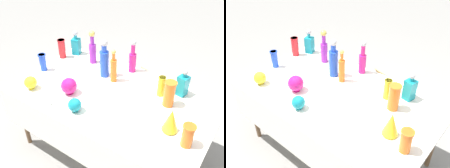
{
  "view_description": "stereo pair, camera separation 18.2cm",
  "coord_description": "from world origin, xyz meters",
  "views": [
    {
      "loc": [
        1.02,
        -1.49,
        2.12
      ],
      "look_at": [
        0.0,
        0.0,
        0.86
      ],
      "focal_mm": 40.0,
      "sensor_mm": 36.0,
      "label": 1
    },
    {
      "loc": [
        1.17,
        -1.38,
        2.12
      ],
      "look_at": [
        0.0,
        0.0,
        0.86
      ],
      "focal_mm": 40.0,
      "sensor_mm": 36.0,
      "label": 2
    }
  ],
  "objects": [
    {
      "name": "price_tag_center",
      "position": [
        0.13,
        -0.47,
        0.78
      ],
      "size": [
        0.06,
        0.03,
        0.04
      ],
      "primitive_type": "cube",
      "rotation": [
        -0.21,
        0.0,
        0.25
      ],
      "color": "white",
      "rests_on": "display_table"
    },
    {
      "name": "fluted_vase_0",
      "position": [
        0.62,
        -0.14,
        0.86
      ],
      "size": [
        0.12,
        0.12,
        0.2
      ],
      "color": "yellow",
      "rests_on": "display_table"
    },
    {
      "name": "slender_vase_4",
      "position": [
        0.77,
        -0.21,
        0.86
      ],
      "size": [
        0.09,
        0.09,
        0.18
      ],
      "color": "orange",
      "rests_on": "display_table"
    },
    {
      "name": "slender_vase_2",
      "position": [
        -0.84,
        0.24,
        0.87
      ],
      "size": [
        0.08,
        0.08,
        0.21
      ],
      "color": "red",
      "rests_on": "display_table"
    },
    {
      "name": "tall_bottle_2",
      "position": [
        -0.1,
        0.17,
        0.9
      ],
      "size": [
        0.06,
        0.06,
        0.33
      ],
      "color": "orange",
      "rests_on": "display_table"
    },
    {
      "name": "tall_bottle_3",
      "position": [
        -0.23,
        0.2,
        0.93
      ],
      "size": [
        0.09,
        0.09,
        0.39
      ],
      "color": "blue",
      "rests_on": "display_table"
    },
    {
      "name": "price_tag_right",
      "position": [
        0.21,
        -0.46,
        0.78
      ],
      "size": [
        0.05,
        0.02,
        0.04
      ],
      "primitive_type": "cube",
      "rotation": [
        -0.21,
        0.0,
        0.19
      ],
      "color": "white",
      "rests_on": "display_table"
    },
    {
      "name": "square_decanter_0",
      "position": [
        0.52,
        0.34,
        0.87
      ],
      "size": [
        0.1,
        0.1,
        0.26
      ],
      "color": "teal",
      "rests_on": "display_table"
    },
    {
      "name": "slender_vase_1",
      "position": [
        0.37,
        0.22,
        0.86
      ],
      "size": [
        0.07,
        0.07,
        0.19
      ],
      "color": "yellow",
      "rests_on": "display_table"
    },
    {
      "name": "square_decanter_1",
      "position": [
        -0.76,
        0.39,
        0.87
      ],
      "size": [
        0.11,
        0.11,
        0.28
      ],
      "color": "teal",
      "rests_on": "display_table"
    },
    {
      "name": "cardboard_box_behind_left",
      "position": [
        -0.07,
        0.91,
        0.19
      ],
      "size": [
        0.46,
        0.42,
        0.45
      ],
      "color": "tan",
      "rests_on": "ground"
    },
    {
      "name": "display_table",
      "position": [
        0.0,
        -0.04,
        0.7
      ],
      "size": [
        1.83,
        1.07,
        0.76
      ],
      "color": "white",
      "rests_on": "ground"
    },
    {
      "name": "round_bowl_1",
      "position": [
        -0.31,
        -0.22,
        0.84
      ],
      "size": [
        0.15,
        0.15,
        0.15
      ],
      "color": "#C61972",
      "rests_on": "display_table"
    },
    {
      "name": "round_bowl_0",
      "position": [
        -0.66,
        -0.36,
        0.83
      ],
      "size": [
        0.12,
        0.12,
        0.13
      ],
      "color": "yellow",
      "rests_on": "display_table"
    },
    {
      "name": "tall_bottle_1",
      "position": [
        -0.04,
        0.43,
        0.91
      ],
      "size": [
        0.07,
        0.07,
        0.35
      ],
      "color": "#C61972",
      "rests_on": "display_table"
    },
    {
      "name": "round_bowl_2",
      "position": [
        -0.11,
        -0.37,
        0.82
      ],
      "size": [
        0.11,
        0.11,
        0.12
      ],
      "color": "teal",
      "rests_on": "display_table"
    },
    {
      "name": "price_tag_left",
      "position": [
        -0.35,
        -0.43,
        0.78
      ],
      "size": [
        0.06,
        0.02,
        0.04
      ],
      "primitive_type": "cube",
      "rotation": [
        -0.21,
        0.0,
        -0.1
      ],
      "color": "white",
      "rests_on": "display_table"
    },
    {
      "name": "tall_bottle_0",
      "position": [
        -0.49,
        0.34,
        0.92
      ],
      "size": [
        0.07,
        0.07,
        0.36
      ],
      "color": "purple",
      "rests_on": "display_table"
    },
    {
      "name": "slender_vase_3",
      "position": [
        0.48,
        0.13,
        0.88
      ],
      "size": [
        0.1,
        0.1,
        0.23
      ],
      "color": "orange",
      "rests_on": "display_table"
    },
    {
      "name": "slender_vase_0",
      "position": [
        -0.81,
        -0.07,
        0.86
      ],
      "size": [
        0.08,
        0.08,
        0.18
      ],
      "color": "blue",
      "rests_on": "display_table"
    },
    {
      "name": "ground_plane",
      "position": [
        0.0,
        0.0,
        0.0
      ],
      "size": [
        40.0,
        40.0,
        0.0
      ],
      "primitive_type": "plane",
      "color": "gray"
    }
  ]
}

